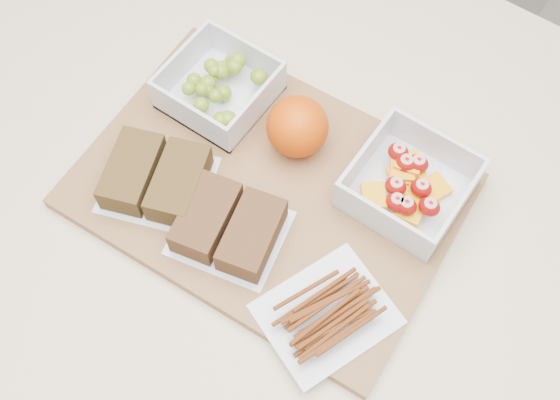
% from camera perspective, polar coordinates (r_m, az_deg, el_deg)
% --- Properties ---
extents(ground, '(4.00, 4.00, 0.00)m').
position_cam_1_polar(ground, '(1.66, -0.05, -15.15)').
color(ground, gray).
rests_on(ground, ground).
extents(counter, '(1.20, 0.90, 0.90)m').
position_cam_1_polar(counter, '(1.23, -0.07, -10.74)').
color(counter, beige).
rests_on(counter, ground).
extents(cutting_board, '(0.44, 0.32, 0.02)m').
position_cam_1_polar(cutting_board, '(0.81, -0.97, 0.77)').
color(cutting_board, olive).
rests_on(cutting_board, counter).
extents(grape_container, '(0.12, 0.12, 0.05)m').
position_cam_1_polar(grape_container, '(0.86, -4.78, 9.16)').
color(grape_container, silver).
rests_on(grape_container, cutting_board).
extents(fruit_container, '(0.12, 0.12, 0.05)m').
position_cam_1_polar(fruit_container, '(0.80, 10.37, 1.15)').
color(fruit_container, silver).
rests_on(fruit_container, cutting_board).
extents(orange, '(0.07, 0.07, 0.07)m').
position_cam_1_polar(orange, '(0.81, 1.42, 5.97)').
color(orange, '#D54505').
rests_on(orange, cutting_board).
extents(sandwich_bag_left, '(0.15, 0.14, 0.04)m').
position_cam_1_polar(sandwich_bag_left, '(0.80, -10.07, 1.79)').
color(sandwich_bag_left, silver).
rests_on(sandwich_bag_left, cutting_board).
extents(sandwich_bag_center, '(0.14, 0.13, 0.04)m').
position_cam_1_polar(sandwich_bag_center, '(0.77, -4.17, -2.17)').
color(sandwich_bag_center, silver).
rests_on(sandwich_bag_center, cutting_board).
extents(pretzel_bag, '(0.15, 0.16, 0.03)m').
position_cam_1_polar(pretzel_bag, '(0.73, 3.85, -8.92)').
color(pretzel_bag, silver).
rests_on(pretzel_bag, cutting_board).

